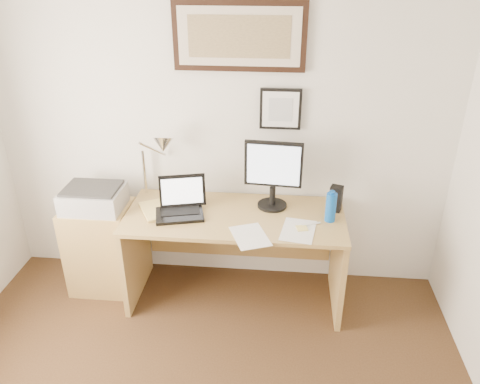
# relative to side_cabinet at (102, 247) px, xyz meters

# --- Properties ---
(wall_back) EXTENTS (3.50, 0.02, 2.50)m
(wall_back) POSITION_rel_side_cabinet_xyz_m (0.92, 0.32, 0.89)
(wall_back) COLOR white
(wall_back) RESTS_ON ground
(side_cabinet) EXTENTS (0.50, 0.40, 0.73)m
(side_cabinet) POSITION_rel_side_cabinet_xyz_m (0.00, 0.00, 0.00)
(side_cabinet) COLOR #A68345
(side_cabinet) RESTS_ON floor
(water_bottle) EXTENTS (0.08, 0.08, 0.21)m
(water_bottle) POSITION_rel_side_cabinet_xyz_m (1.75, -0.07, 0.49)
(water_bottle) COLOR #0D53B5
(water_bottle) RESTS_ON desk
(bottle_cap) EXTENTS (0.04, 0.04, 0.02)m
(bottle_cap) POSITION_rel_side_cabinet_xyz_m (1.75, -0.07, 0.61)
(bottle_cap) COLOR #0D53B5
(bottle_cap) RESTS_ON water_bottle
(speaker) EXTENTS (0.11, 0.10, 0.20)m
(speaker) POSITION_rel_side_cabinet_xyz_m (1.80, 0.09, 0.48)
(speaker) COLOR black
(speaker) RESTS_ON desk
(paper_sheet_a) EXTENTS (0.32, 0.37, 0.00)m
(paper_sheet_a) POSITION_rel_side_cabinet_xyz_m (1.20, -0.33, 0.39)
(paper_sheet_a) COLOR white
(paper_sheet_a) RESTS_ON desk
(paper_sheet_b) EXTENTS (0.27, 0.35, 0.00)m
(paper_sheet_b) POSITION_rel_side_cabinet_xyz_m (1.53, -0.23, 0.39)
(paper_sheet_b) COLOR white
(paper_sheet_b) RESTS_ON desk
(sticky_pad) EXTENTS (0.09, 0.09, 0.01)m
(sticky_pad) POSITION_rel_side_cabinet_xyz_m (1.55, -0.21, 0.39)
(sticky_pad) COLOR #EDDA70
(sticky_pad) RESTS_ON desk
(marker_pen) EXTENTS (0.14, 0.06, 0.02)m
(marker_pen) POSITION_rel_side_cabinet_xyz_m (1.62, -0.14, 0.39)
(marker_pen) COLOR white
(marker_pen) RESTS_ON desk
(book) EXTENTS (0.34, 0.38, 0.02)m
(book) POSITION_rel_side_cabinet_xyz_m (0.40, -0.11, 0.40)
(book) COLOR #E8CA6D
(book) RESTS_ON desk
(desk) EXTENTS (1.60, 0.70, 0.75)m
(desk) POSITION_rel_side_cabinet_xyz_m (1.07, 0.04, 0.15)
(desk) COLOR #A68345
(desk) RESTS_ON floor
(laptop) EXTENTS (0.39, 0.37, 0.26)m
(laptop) POSITION_rel_side_cabinet_xyz_m (0.67, -0.06, 0.44)
(laptop) COLOR black
(laptop) RESTS_ON desk
(lcd_monitor) EXTENTS (0.42, 0.22, 0.52)m
(lcd_monitor) POSITION_rel_side_cabinet_xyz_m (1.34, 0.10, 0.68)
(lcd_monitor) COLOR black
(lcd_monitor) RESTS_ON desk
(printer) EXTENTS (0.44, 0.34, 0.18)m
(printer) POSITION_rel_side_cabinet_xyz_m (0.00, -0.02, 0.45)
(printer) COLOR #ACACAF
(printer) RESTS_ON side_cabinet
(desk_lamp) EXTENTS (0.29, 0.27, 0.53)m
(desk_lamp) POSITION_rel_side_cabinet_xyz_m (0.51, 0.13, 0.82)
(desk_lamp) COLOR silver
(desk_lamp) RESTS_ON desk
(picture_large) EXTENTS (0.92, 0.04, 0.47)m
(picture_large) POSITION_rel_side_cabinet_xyz_m (1.07, 0.29, 1.59)
(picture_large) COLOR black
(picture_large) RESTS_ON wall_back
(picture_small) EXTENTS (0.30, 0.03, 0.30)m
(picture_small) POSITION_rel_side_cabinet_xyz_m (1.37, 0.29, 1.09)
(picture_small) COLOR black
(picture_small) RESTS_ON wall_back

